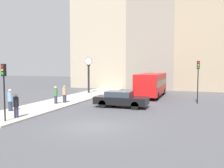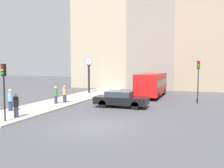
{
  "view_description": "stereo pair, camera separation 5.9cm",
  "coord_description": "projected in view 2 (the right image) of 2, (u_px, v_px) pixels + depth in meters",
  "views": [
    {
      "loc": [
        5.71,
        -13.24,
        3.57
      ],
      "look_at": [
        -0.79,
        5.74,
        2.09
      ],
      "focal_mm": 40.0,
      "sensor_mm": 36.0,
      "label": 1
    },
    {
      "loc": [
        5.76,
        -13.22,
        3.57
      ],
      "look_at": [
        -0.79,
        5.74,
        2.09
      ],
      "focal_mm": 40.0,
      "sensor_mm": 36.0,
      "label": 2
    }
  ],
  "objects": [
    {
      "name": "traffic_light_near",
      "position": [
        4.0,
        80.0,
        15.47
      ],
      "size": [
        0.26,
        0.24,
        3.58
      ],
      "color": "black",
      "rests_on": "sidewalk_corner"
    },
    {
      "name": "street_clock",
      "position": [
        89.0,
        74.0,
        31.92
      ],
      "size": [
        0.97,
        0.32,
        4.54
      ],
      "color": "black",
      "rests_on": "sidewalk_corner"
    },
    {
      "name": "pedestrian_black_jacket",
      "position": [
        16.0,
        105.0,
        16.67
      ],
      "size": [
        0.35,
        0.35,
        1.63
      ],
      "color": "#2D334C",
      "rests_on": "sidewalk_corner"
    },
    {
      "name": "pedestrian_green_hoodie",
      "position": [
        56.0,
        95.0,
        22.83
      ],
      "size": [
        0.32,
        0.32,
        1.61
      ],
      "color": "#2D334C",
      "rests_on": "sidewalk_corner"
    },
    {
      "name": "sidewalk_corner",
      "position": [
        74.0,
        98.0,
        26.8
      ],
      "size": [
        3.91,
        25.18,
        0.1
      ],
      "primitive_type": "cube",
      "color": "#A39E93",
      "rests_on": "ground_plane"
    },
    {
      "name": "bus_distant",
      "position": [
        152.0,
        84.0,
        28.64
      ],
      "size": [
        2.45,
        8.01,
        2.66
      ],
      "color": "red",
      "rests_on": "ground_plane"
    },
    {
      "name": "ground_plane",
      "position": [
        93.0,
        127.0,
        14.6
      ],
      "size": [
        120.0,
        120.0,
        0.0
      ],
      "primitive_type": "plane",
      "color": "#47474C"
    },
    {
      "name": "traffic_light_far",
      "position": [
        198.0,
        73.0,
        23.27
      ],
      "size": [
        0.26,
        0.24,
        4.02
      ],
      "color": "black",
      "rests_on": "ground_plane"
    },
    {
      "name": "building_row",
      "position": [
        153.0,
        37.0,
        38.31
      ],
      "size": [
        27.64,
        5.0,
        17.97
      ],
      "color": "#B7A88E",
      "rests_on": "ground_plane"
    },
    {
      "name": "pedestrian_tan_coat",
      "position": [
        65.0,
        94.0,
        23.55
      ],
      "size": [
        0.4,
        0.4,
        1.6
      ],
      "color": "#2D334C",
      "rests_on": "sidewalk_corner"
    },
    {
      "name": "sedan_car",
      "position": [
        121.0,
        99.0,
        21.39
      ],
      "size": [
        4.54,
        1.83,
        1.38
      ],
      "color": "black",
      "rests_on": "ground_plane"
    },
    {
      "name": "pedestrian_blue_stripe",
      "position": [
        10.0,
        100.0,
        19.15
      ],
      "size": [
        0.37,
        0.37,
        1.69
      ],
      "color": "#2D334C",
      "rests_on": "sidewalk_corner"
    }
  ]
}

